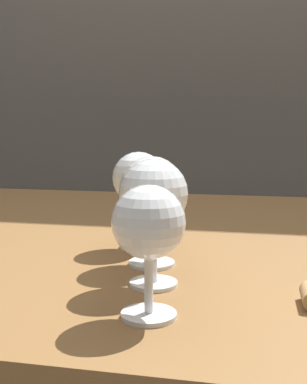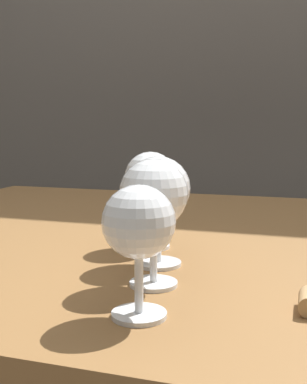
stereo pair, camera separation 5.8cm
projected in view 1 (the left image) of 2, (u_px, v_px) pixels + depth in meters
The scene contains 6 objects.
back_wall at pixel (214, 18), 1.86m from camera, with size 5.00×0.08×2.60m, color #59544F.
dining_table at pixel (157, 275), 0.89m from camera, with size 1.30×0.99×0.71m.
wine_glass_port at pixel (149, 226), 0.48m from camera, with size 0.07×0.07×0.13m.
wine_glass_chardonnay at pixel (154, 196), 0.58m from camera, with size 0.08×0.08×0.15m.
wine_glass_white at pixel (152, 191), 0.66m from camera, with size 0.09×0.09×0.15m.
wine_glass_cabernet at pixel (139, 181), 0.76m from camera, with size 0.08×0.08×0.15m.
Camera 1 is at (0.17, -0.84, 0.90)m, focal length 45.86 mm.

